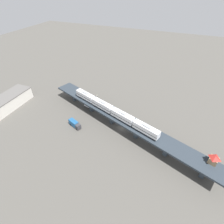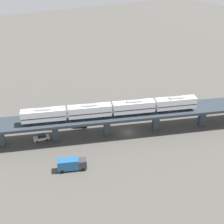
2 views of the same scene
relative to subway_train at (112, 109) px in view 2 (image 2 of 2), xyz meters
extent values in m
plane|color=#4C4944|center=(-0.47, -5.40, -9.33)|extent=(400.00, 400.00, 0.00)
cube|color=#283039|center=(-0.47, -5.40, -2.94)|extent=(39.30, 89.34, 0.80)
cube|color=#333D47|center=(-8.49, -27.48, -6.33)|extent=(2.31, 2.31, 5.99)
cube|color=#333D47|center=(-3.37, -13.39, -6.33)|extent=(2.31, 2.31, 5.99)
cube|color=#333D47|center=(1.75, 0.71, -6.33)|extent=(2.31, 2.31, 5.99)
cube|color=#333D47|center=(6.87, 14.81, -6.33)|extent=(2.31, 2.31, 5.99)
cube|color=#333D47|center=(11.99, 28.91, -6.33)|extent=(2.31, 2.31, 5.99)
cube|color=silver|center=(-6.45, -17.76, 0.00)|extent=(6.73, 12.24, 3.10)
cube|color=black|center=(-6.45, -17.76, -0.30)|extent=(6.68, 12.02, 0.24)
cube|color=gray|center=(-6.45, -17.76, 1.73)|extent=(2.75, 4.43, 0.36)
cylinder|color=black|center=(-9.00, -21.31, -2.12)|extent=(0.49, 0.86, 0.84)
cylinder|color=black|center=(-6.77, -22.12, -2.12)|extent=(0.49, 0.86, 0.84)
cylinder|color=black|center=(-6.14, -13.41, -2.12)|extent=(0.49, 0.86, 0.84)
cylinder|color=black|center=(-3.90, -14.22, -2.12)|extent=(0.49, 0.86, 0.84)
cube|color=silver|center=(-2.15, -5.92, 0.00)|extent=(6.73, 12.24, 3.10)
cube|color=black|center=(-2.15, -5.92, -0.30)|extent=(6.68, 12.02, 0.24)
cube|color=gray|center=(-2.15, -5.92, 1.73)|extent=(2.75, 4.43, 0.36)
cylinder|color=black|center=(-4.70, -9.46, -2.12)|extent=(0.49, 0.86, 0.84)
cylinder|color=black|center=(-2.47, -10.28, -2.12)|extent=(0.49, 0.86, 0.84)
cylinder|color=black|center=(-1.84, -1.57, -2.12)|extent=(0.49, 0.86, 0.84)
cylinder|color=black|center=(0.40, -2.38, -2.12)|extent=(0.49, 0.86, 0.84)
cube|color=silver|center=(2.15, 5.92, 0.00)|extent=(6.73, 12.24, 3.10)
cube|color=black|center=(2.15, 5.92, -0.30)|extent=(6.68, 12.02, 0.24)
cube|color=gray|center=(2.15, 5.92, 1.73)|extent=(2.75, 4.43, 0.36)
cylinder|color=black|center=(-0.40, 2.38, -2.12)|extent=(0.49, 0.86, 0.84)
cylinder|color=black|center=(1.84, 1.57, -2.12)|extent=(0.49, 0.86, 0.84)
cylinder|color=black|center=(2.47, 10.28, -2.12)|extent=(0.49, 0.86, 0.84)
cylinder|color=black|center=(4.70, 9.46, -2.12)|extent=(0.49, 0.86, 0.84)
cube|color=silver|center=(6.45, 17.76, 0.00)|extent=(6.73, 12.24, 3.10)
cube|color=black|center=(6.45, 17.76, -0.30)|extent=(6.68, 12.02, 0.24)
cube|color=gray|center=(6.45, 17.76, 1.73)|extent=(2.75, 4.43, 0.36)
cylinder|color=black|center=(3.90, 14.22, -2.12)|extent=(0.49, 0.86, 0.84)
cylinder|color=black|center=(6.14, 13.41, -2.12)|extent=(0.49, 0.86, 0.84)
cylinder|color=black|center=(6.77, 22.12, -2.12)|extent=(0.49, 0.86, 0.84)
cylinder|color=black|center=(9.00, 21.31, -2.12)|extent=(0.49, 0.86, 0.84)
cube|color=black|center=(9.83, 5.64, -8.60)|extent=(3.68, 4.73, 0.80)
cube|color=#1E2328|center=(9.76, 5.51, -7.82)|extent=(2.49, 2.72, 0.76)
cylinder|color=black|center=(8.40, 4.79, -9.00)|extent=(0.52, 0.69, 0.66)
cylinder|color=black|center=(9.90, 3.98, -9.00)|extent=(0.52, 0.69, 0.66)
cylinder|color=black|center=(9.76, 7.31, -9.00)|extent=(0.52, 0.69, 0.66)
cylinder|color=black|center=(11.26, 6.50, -9.00)|extent=(0.52, 0.69, 0.66)
cube|color=silver|center=(8.92, 18.42, -8.60)|extent=(2.52, 4.64, 0.80)
cube|color=#1E2328|center=(8.90, 18.28, -7.82)|extent=(1.99, 2.45, 0.76)
cylinder|color=black|center=(7.84, 17.16, -9.00)|extent=(0.35, 0.69, 0.66)
cylinder|color=black|center=(9.53, 16.87, -9.00)|extent=(0.35, 0.69, 0.66)
cylinder|color=black|center=(8.32, 19.98, -9.00)|extent=(0.35, 0.69, 0.66)
cylinder|color=black|center=(10.01, 19.69, -9.00)|extent=(0.35, 0.69, 0.66)
cube|color=#333338|center=(-8.94, 13.97, -7.68)|extent=(2.78, 2.67, 2.30)
cube|color=#1E5184|center=(-7.62, 17.32, -7.48)|extent=(4.04, 5.68, 2.70)
cylinder|color=black|center=(-9.86, 14.34, -8.83)|extent=(0.69, 1.06, 1.00)
cylinder|color=black|center=(-8.01, 13.61, -8.83)|extent=(0.69, 1.06, 1.00)
cylinder|color=black|center=(-8.01, 19.15, -8.83)|extent=(0.69, 1.06, 1.00)
cylinder|color=black|center=(-6.08, 18.40, -8.83)|extent=(0.69, 1.06, 1.00)
cylinder|color=black|center=(12.68, 14.24, -6.08)|extent=(0.20, 0.20, 6.50)
sphere|color=beige|center=(12.68, 14.24, -2.61)|extent=(0.44, 0.44, 0.44)
camera|label=1|loc=(-59.93, -24.70, 49.62)|focal=28.00mm
camera|label=2|loc=(-66.46, 39.85, 40.57)|focal=50.00mm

